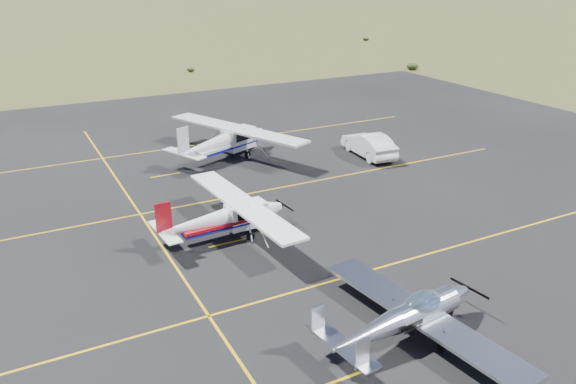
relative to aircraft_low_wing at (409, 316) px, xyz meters
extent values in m
plane|color=#383D1C|center=(0.01, 2.73, -0.98)|extent=(1600.00, 1600.00, 0.00)
cube|color=black|center=(0.01, 9.73, -0.98)|extent=(72.00, 72.00, 0.02)
cube|color=silver|center=(0.69, 0.09, -0.20)|extent=(2.66, 9.43, 0.12)
ellipsoid|color=#99BFD8|center=(0.69, 0.09, 0.30)|extent=(1.81, 1.18, 0.85)
cube|color=silver|center=(-3.11, -0.40, 0.09)|extent=(1.11, 3.17, 0.06)
cube|color=silver|center=(-3.12, -1.54, 0.56)|extent=(0.57, 0.13, 1.04)
cube|color=silver|center=(-3.41, 0.71, 0.56)|extent=(0.57, 0.13, 1.04)
cylinder|color=black|center=(2.33, 0.30, -0.79)|extent=(0.36, 0.14, 0.35)
cylinder|color=black|center=(0.64, -1.17, -0.76)|extent=(0.43, 0.17, 0.41)
cylinder|color=black|center=(0.33, 1.29, -0.76)|extent=(0.43, 0.17, 0.41)
cube|color=white|center=(-1.63, 10.99, 0.00)|extent=(2.10, 1.21, 1.25)
cube|color=white|center=(-1.82, 10.98, 0.65)|extent=(2.16, 10.23, 0.13)
cube|color=black|center=(-1.63, 10.99, 0.26)|extent=(1.55, 1.20, 0.51)
cube|color=#A20D15|center=(-2.83, 10.90, -0.09)|extent=(4.68, 1.41, 0.17)
cube|color=#A20D15|center=(-5.96, 10.68, 0.88)|extent=(0.79, 0.12, 1.48)
cube|color=white|center=(-5.96, 10.68, 0.14)|extent=(0.90, 3.00, 0.06)
cylinder|color=black|center=(-0.44, 11.08, -0.80)|extent=(0.34, 0.12, 0.33)
cylinder|color=black|center=(-1.84, 10.00, -0.76)|extent=(0.41, 0.15, 0.41)
cylinder|color=black|center=(-1.98, 11.94, -0.76)|extent=(0.41, 0.15, 0.41)
cube|color=silver|center=(3.11, 23.21, 0.19)|extent=(2.74, 2.13, 1.49)
cube|color=silver|center=(2.90, 23.12, 0.97)|extent=(6.41, 11.83, 0.15)
cube|color=black|center=(3.11, 23.21, 0.50)|extent=(2.14, 1.91, 0.61)
cube|color=silver|center=(1.79, 22.63, 0.08)|extent=(5.58, 3.38, 0.20)
cube|color=silver|center=(-1.66, 21.14, 1.24)|extent=(0.89, 0.44, 1.77)
cube|color=silver|center=(-1.66, 21.14, 0.36)|extent=(2.17, 3.57, 0.07)
cylinder|color=black|center=(4.42, 23.78, -0.77)|extent=(0.41, 0.26, 0.40)
cylinder|color=black|center=(3.27, 22.01, -0.72)|extent=(0.50, 0.33, 0.49)
cylinder|color=black|center=(2.34, 24.14, -0.72)|extent=(0.50, 0.33, 0.49)
imported|color=white|center=(11.23, 18.44, -0.11)|extent=(2.18, 5.29, 1.70)
camera|label=1|loc=(-11.84, -13.22, 11.81)|focal=35.00mm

